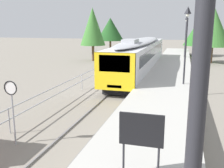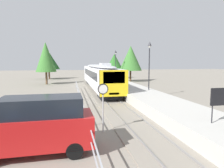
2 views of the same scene
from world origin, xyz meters
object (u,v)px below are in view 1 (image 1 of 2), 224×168
(platform_lamp_near_end, at_px, (200,76))
(speed_limit_sign, at_px, (11,97))
(commuter_train, at_px, (140,54))
(platform_notice_board, at_px, (141,132))
(platform_lamp_mid_platform, at_px, (187,31))
(platform_lamp_far_end, at_px, (186,29))

(platform_lamp_near_end, bearing_deg, speed_limit_sign, 134.55)
(platform_lamp_near_end, bearing_deg, commuter_train, 100.28)
(platform_notice_board, relative_size, speed_limit_sign, 0.64)
(platform_lamp_near_end, height_order, platform_lamp_mid_platform, same)
(platform_lamp_far_end, bearing_deg, platform_lamp_near_end, -90.00)
(platform_lamp_near_end, bearing_deg, platform_notice_board, 103.07)
(platform_lamp_far_end, height_order, speed_limit_sign, platform_lamp_far_end)
(commuter_train, relative_size, speed_limit_sign, 7.37)
(platform_lamp_near_end, relative_size, platform_lamp_far_end, 1.00)
(platform_lamp_mid_platform, bearing_deg, speed_limit_sign, -124.16)
(platform_notice_board, bearing_deg, commuter_train, 99.63)
(platform_lamp_near_end, distance_m, platform_notice_board, 5.33)
(speed_limit_sign, bearing_deg, platform_lamp_near_end, -45.45)
(platform_lamp_far_end, xyz_separation_m, platform_notice_board, (-1.07, -29.23, -2.44))
(commuter_train, bearing_deg, platform_lamp_mid_platform, -60.19)
(commuter_train, relative_size, platform_notice_board, 11.49)
(commuter_train, xyz_separation_m, platform_lamp_far_end, (4.49, 9.08, 2.47))
(platform_lamp_near_end, height_order, speed_limit_sign, platform_lamp_near_end)
(platform_lamp_far_end, xyz_separation_m, speed_limit_sign, (-6.80, -26.95, -2.50))
(speed_limit_sign, bearing_deg, platform_lamp_mid_platform, 55.84)
(commuter_train, height_order, speed_limit_sign, commuter_train)
(platform_lamp_mid_platform, relative_size, speed_limit_sign, 1.91)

